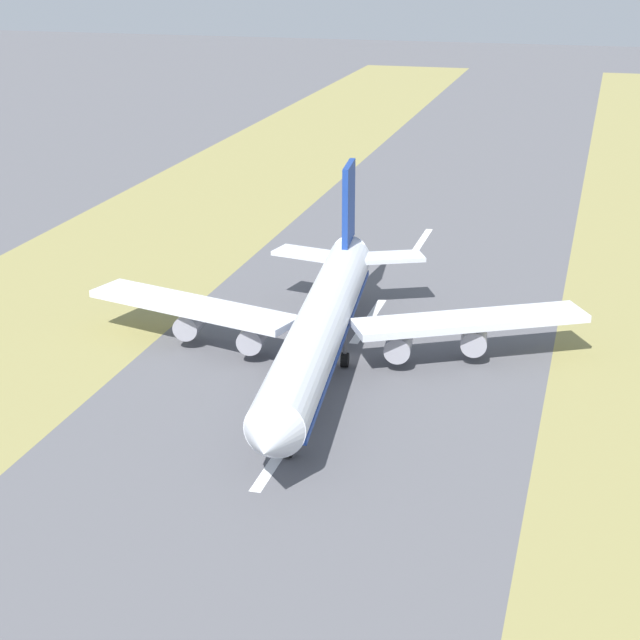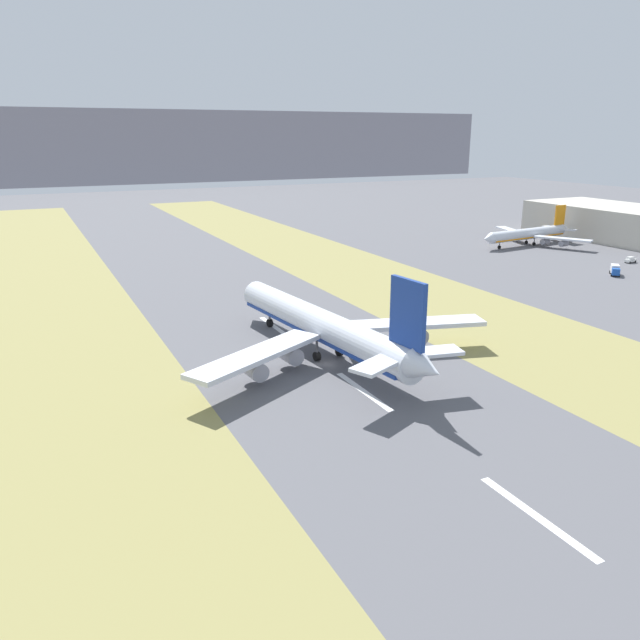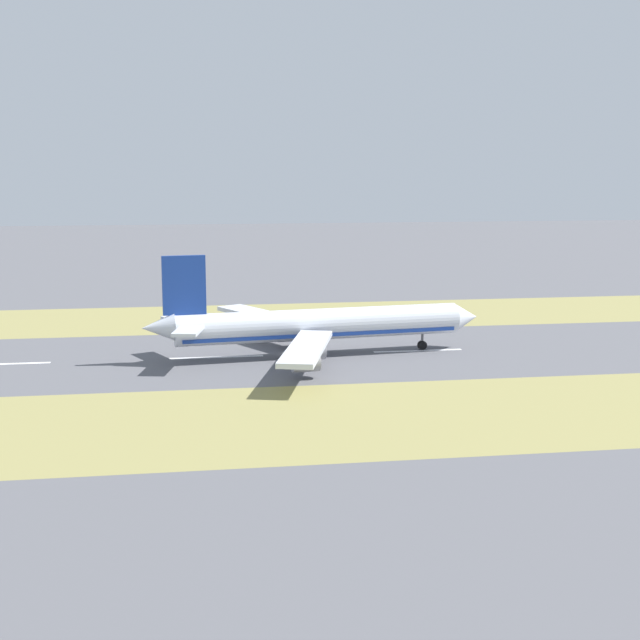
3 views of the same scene
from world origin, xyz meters
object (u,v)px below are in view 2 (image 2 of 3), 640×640
airplane_main_jet (325,327)px  terminal_building (636,225)px  airplane_parked_apron (530,234)px  service_truck (615,270)px  apron_car (630,260)px

airplane_main_jet → terminal_building: airplane_main_jet is taller
airplane_parked_apron → service_truck: size_ratio=8.25×
service_truck → apron_car: (21.06, 11.32, -0.66)m
airplane_parked_apron → airplane_main_jet: bearing=-148.0°
airplane_main_jet → terminal_building: bearing=21.4°
airplane_parked_apron → apron_car: (5.49, -41.72, -3.30)m
service_truck → terminal_building: bearing=34.3°
service_truck → apron_car: 23.92m
terminal_building → apron_car: 48.29m
airplane_parked_apron → apron_car: size_ratio=10.58×
airplane_main_jet → terminal_building: 184.74m
airplane_main_jet → apron_car: (133.83, 38.39, -5.02)m
airplane_main_jet → service_truck: airplane_main_jet is taller
terminal_building → service_truck: bearing=-145.7°
terminal_building → airplane_parked_apron: size_ratio=1.86×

